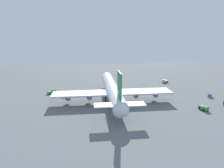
{
  "coord_description": "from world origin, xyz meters",
  "views": [
    {
      "loc": [
        -94.09,
        11.12,
        32.69
      ],
      "look_at": [
        0.0,
        0.0,
        8.55
      ],
      "focal_mm": 32.11,
      "sensor_mm": 36.0,
      "label": 1
    }
  ],
  "objects_px": {
    "cargo_loader": "(165,81)",
    "safety_cone_nose": "(108,86)",
    "cargo_container_aft": "(164,89)",
    "fuel_truck": "(52,92)",
    "baggage_tug": "(204,108)",
    "cargo_airplane": "(112,89)",
    "maintenance_van": "(67,94)",
    "cargo_container_fore": "(210,95)"
  },
  "relations": [
    {
      "from": "cargo_container_fore",
      "to": "safety_cone_nose",
      "type": "distance_m",
      "value": 58.22
    },
    {
      "from": "baggage_tug",
      "to": "cargo_container_fore",
      "type": "height_order",
      "value": "baggage_tug"
    },
    {
      "from": "cargo_loader",
      "to": "fuel_truck",
      "type": "distance_m",
      "value": 73.66
    },
    {
      "from": "cargo_airplane",
      "to": "baggage_tug",
      "type": "distance_m",
      "value": 42.22
    },
    {
      "from": "maintenance_van",
      "to": "fuel_truck",
      "type": "distance_m",
      "value": 10.95
    },
    {
      "from": "cargo_container_fore",
      "to": "cargo_container_aft",
      "type": "bearing_deg",
      "value": 54.7
    },
    {
      "from": "cargo_loader",
      "to": "safety_cone_nose",
      "type": "xyz_separation_m",
      "value": [
        -4.98,
        39.09,
        -0.82
      ]
    },
    {
      "from": "maintenance_van",
      "to": "cargo_container_fore",
      "type": "relative_size",
      "value": 1.51
    },
    {
      "from": "fuel_truck",
      "to": "safety_cone_nose",
      "type": "bearing_deg",
      "value": -70.34
    },
    {
      "from": "fuel_truck",
      "to": "maintenance_van",
      "type": "bearing_deg",
      "value": -126.15
    },
    {
      "from": "cargo_airplane",
      "to": "cargo_container_fore",
      "type": "xyz_separation_m",
      "value": [
        0.12,
        -51.92,
        -4.9
      ]
    },
    {
      "from": "maintenance_van",
      "to": "cargo_container_aft",
      "type": "height_order",
      "value": "maintenance_van"
    },
    {
      "from": "cargo_airplane",
      "to": "maintenance_van",
      "type": "distance_m",
      "value": 25.47
    },
    {
      "from": "cargo_container_aft",
      "to": "safety_cone_nose",
      "type": "height_order",
      "value": "cargo_container_aft"
    },
    {
      "from": "baggage_tug",
      "to": "cargo_loader",
      "type": "relative_size",
      "value": 1.05
    },
    {
      "from": "cargo_loader",
      "to": "baggage_tug",
      "type": "bearing_deg",
      "value": 178.22
    },
    {
      "from": "cargo_container_aft",
      "to": "fuel_truck",
      "type": "bearing_deg",
      "value": 88.05
    },
    {
      "from": "cargo_loader",
      "to": "fuel_truck",
      "type": "xyz_separation_m",
      "value": [
        -16.65,
        71.75,
        -0.09
      ]
    },
    {
      "from": "baggage_tug",
      "to": "maintenance_van",
      "type": "xyz_separation_m",
      "value": [
        26.88,
        61.36,
        0.04
      ]
    },
    {
      "from": "cargo_airplane",
      "to": "cargo_container_aft",
      "type": "distance_m",
      "value": 35.47
    },
    {
      "from": "cargo_airplane",
      "to": "fuel_truck",
      "type": "bearing_deg",
      "value": 62.92
    },
    {
      "from": "cargo_container_aft",
      "to": "maintenance_van",
      "type": "bearing_deg",
      "value": 94.44
    },
    {
      "from": "cargo_airplane",
      "to": "safety_cone_nose",
      "type": "height_order",
      "value": "cargo_airplane"
    },
    {
      "from": "cargo_loader",
      "to": "maintenance_van",
      "type": "xyz_separation_m",
      "value": [
        -23.11,
        62.91,
        -0.02
      ]
    },
    {
      "from": "baggage_tug",
      "to": "safety_cone_nose",
      "type": "distance_m",
      "value": 58.61
    },
    {
      "from": "maintenance_van",
      "to": "safety_cone_nose",
      "type": "distance_m",
      "value": 29.94
    },
    {
      "from": "fuel_truck",
      "to": "cargo_container_aft",
      "type": "bearing_deg",
      "value": -91.95
    },
    {
      "from": "fuel_truck",
      "to": "cargo_airplane",
      "type": "bearing_deg",
      "value": -117.08
    },
    {
      "from": "cargo_loader",
      "to": "maintenance_van",
      "type": "distance_m",
      "value": 67.02
    },
    {
      "from": "maintenance_van",
      "to": "cargo_container_fore",
      "type": "distance_m",
      "value": 75.57
    },
    {
      "from": "cargo_airplane",
      "to": "cargo_loader",
      "type": "height_order",
      "value": "cargo_airplane"
    },
    {
      "from": "cargo_airplane",
      "to": "safety_cone_nose",
      "type": "distance_m",
      "value": 28.5
    },
    {
      "from": "baggage_tug",
      "to": "safety_cone_nose",
      "type": "relative_size",
      "value": 6.42
    },
    {
      "from": "baggage_tug",
      "to": "safety_cone_nose",
      "type": "height_order",
      "value": "baggage_tug"
    },
    {
      "from": "baggage_tug",
      "to": "cargo_loader",
      "type": "xyz_separation_m",
      "value": [
        49.98,
        -1.55,
        0.06
      ]
    },
    {
      "from": "cargo_airplane",
      "to": "baggage_tug",
      "type": "height_order",
      "value": "cargo_airplane"
    },
    {
      "from": "cargo_airplane",
      "to": "cargo_container_fore",
      "type": "height_order",
      "value": "cargo_airplane"
    },
    {
      "from": "fuel_truck",
      "to": "cargo_container_fore",
      "type": "distance_m",
      "value": 85.33
    },
    {
      "from": "fuel_truck",
      "to": "cargo_loader",
      "type": "bearing_deg",
      "value": -76.94
    },
    {
      "from": "cargo_airplane",
      "to": "baggage_tug",
      "type": "bearing_deg",
      "value": -113.97
    },
    {
      "from": "cargo_airplane",
      "to": "cargo_container_fore",
      "type": "bearing_deg",
      "value": -89.87
    },
    {
      "from": "cargo_loader",
      "to": "safety_cone_nose",
      "type": "bearing_deg",
      "value": 97.26
    }
  ]
}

